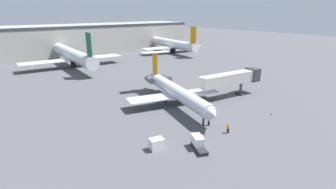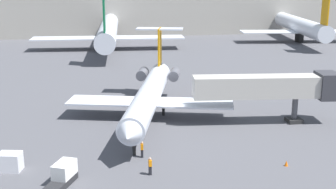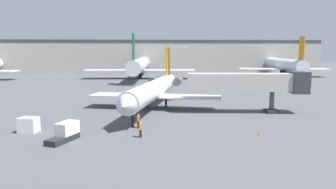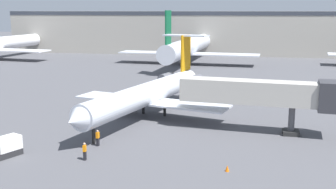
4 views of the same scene
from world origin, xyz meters
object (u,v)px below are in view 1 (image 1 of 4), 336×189
jet_bridge (234,78)px  ground_crew_marshaller (228,128)px  traffic_cone_near (272,114)px  cargo_container_uld (157,144)px  ground_crew_loader (209,121)px  parked_airliner_west_mid (73,55)px  parked_airliner_centre (173,44)px  regional_jet (175,90)px  baggage_tug_lead (198,144)px

jet_bridge → ground_crew_marshaller: bearing=-143.8°
ground_crew_marshaller → traffic_cone_near: bearing=-1.2°
cargo_container_uld → jet_bridge: bearing=17.3°
ground_crew_loader → cargo_container_uld: size_ratio=0.73×
jet_bridge → cargo_container_uld: 31.23m
ground_crew_marshaller → parked_airliner_west_mid: bearing=90.6°
ground_crew_marshaller → traffic_cone_near: size_ratio=3.07×
ground_crew_marshaller → traffic_cone_near: 13.14m
ground_crew_loader → cargo_container_uld: (-12.50, -1.06, 0.01)m
traffic_cone_near → parked_airliner_centre: (36.42, 74.60, 4.02)m
ground_crew_loader → parked_airliner_centre: parked_airliner_centre is taller
parked_airliner_centre → regional_jet: bearing=-129.5°
ground_crew_loader → parked_airliner_centre: size_ratio=0.05×
ground_crew_loader → traffic_cone_near: (13.40, -4.42, -0.58)m
regional_jet → parked_airliner_centre: size_ratio=0.83×
jet_bridge → baggage_tug_lead: size_ratio=4.22×
baggage_tug_lead → cargo_container_uld: 6.25m
baggage_tug_lead → traffic_cone_near: bearing=1.1°
traffic_cone_near → parked_airliner_west_mid: size_ratio=0.01×
ground_crew_loader → baggage_tug_lead: baggage_tug_lead is taller
jet_bridge → parked_airliner_west_mid: parked_airliner_west_mid is taller
ground_crew_marshaller → cargo_container_uld: (-12.78, 3.10, 0.01)m
jet_bridge → cargo_container_uld: size_ratio=7.65×
regional_jet → ground_crew_loader: regional_jet is taller
jet_bridge → cargo_container_uld: (-29.61, -9.23, -3.67)m
cargo_container_uld → ground_crew_loader: bearing=4.9°
baggage_tug_lead → parked_airliner_west_mid: size_ratio=0.10×
ground_crew_loader → traffic_cone_near: size_ratio=3.07×
traffic_cone_near → parked_airliner_centre: bearing=64.0°
ground_crew_marshaller → cargo_container_uld: size_ratio=0.73×
parked_airliner_west_mid → ground_crew_loader: bearing=-89.6°
baggage_tug_lead → parked_airliner_west_mid: bearing=84.4°
cargo_container_uld → parked_airliner_centre: 94.72m
jet_bridge → baggage_tug_lead: jet_bridge is taller
traffic_cone_near → parked_airliner_west_mid: 72.59m
parked_airliner_centre → ground_crew_loader: bearing=-125.4°
ground_crew_marshaller → jet_bridge: bearing=36.2°
regional_jet → ground_crew_marshaller: 17.08m
baggage_tug_lead → parked_airliner_centre: size_ratio=0.11×
traffic_cone_near → parked_airliner_centre: size_ratio=0.01×
jet_bridge → ground_crew_marshaller: size_ratio=10.54×
jet_bridge → ground_crew_marshaller: jet_bridge is taller
jet_bridge → traffic_cone_near: bearing=-106.4°
jet_bridge → parked_airliner_centre: (32.72, 62.00, -0.24)m
regional_jet → cargo_container_uld: (-14.95, -13.68, -2.38)m
regional_jet → baggage_tug_lead: regional_jet is taller
jet_bridge → parked_airliner_west_mid: size_ratio=0.41×
regional_jet → cargo_container_uld: bearing=-137.6°
parked_airliner_centre → ground_crew_marshaller: bearing=-123.7°
ground_crew_marshaller → parked_airliner_west_mid: (-0.75, 70.87, 3.57)m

